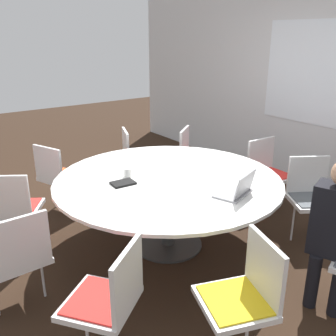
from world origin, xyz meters
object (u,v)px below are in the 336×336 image
(chair_7, at_px, (17,254))
(chair_9, at_px, (245,291))
(chair_4, at_px, (136,155))
(chair_8, at_px, (109,295))
(coffee_cup, at_px, (128,172))
(chair_2, at_px, (268,169))
(chair_6, at_px, (13,205))
(laptop, at_px, (238,190))
(handbag, at_px, (229,181))
(chair_5, at_px, (58,173))
(chair_3, at_px, (194,155))
(spiral_notebook, at_px, (123,183))
(chair_1, at_px, (311,192))

(chair_7, distance_m, chair_9, 1.65)
(chair_4, relative_size, chair_9, 1.00)
(chair_8, relative_size, coffee_cup, 9.96)
(chair_8, bearing_deg, chair_2, -17.25)
(chair_6, distance_m, laptop, 2.09)
(chair_2, relative_size, handbag, 2.37)
(chair_5, height_order, coffee_cup, chair_5)
(chair_3, bearing_deg, chair_4, -72.10)
(chair_5, height_order, spiral_notebook, chair_5)
(chair_3, bearing_deg, chair_5, -50.44)
(chair_3, height_order, spiral_notebook, chair_3)
(chair_9, xyz_separation_m, coffee_cup, (-1.66, 0.14, 0.27))
(chair_7, height_order, coffee_cup, chair_7)
(chair_9, bearing_deg, chair_4, 1.60)
(chair_4, xyz_separation_m, chair_9, (2.79, -0.91, 0.00))
(chair_5, height_order, laptop, laptop)
(laptop, relative_size, coffee_cup, 4.66)
(spiral_notebook, bearing_deg, chair_3, 118.42)
(chair_3, bearing_deg, chair_1, 57.62)
(chair_5, xyz_separation_m, chair_9, (2.74, 0.17, 0.00))
(spiral_notebook, bearing_deg, chair_7, -77.13)
(chair_5, bearing_deg, chair_9, -17.97)
(chair_3, relative_size, chair_5, 1.00)
(chair_2, xyz_separation_m, chair_3, (-0.96, -0.35, 0.00))
(chair_2, xyz_separation_m, coffee_cup, (-0.26, -1.76, 0.27))
(chair_3, xyz_separation_m, chair_4, (-0.44, -0.64, 0.00))
(chair_9, distance_m, laptop, 1.02)
(chair_3, xyz_separation_m, chair_7, (1.07, -2.58, 0.00))
(spiral_notebook, relative_size, handbag, 0.61)
(chair_8, distance_m, handbag, 3.09)
(chair_2, height_order, laptop, laptop)
(chair_2, xyz_separation_m, handbag, (-0.65, 0.03, -0.37))
(chair_6, relative_size, chair_7, 1.00)
(chair_6, distance_m, spiral_notebook, 1.07)
(chair_2, bearing_deg, chair_5, -30.10)
(chair_7, distance_m, spiral_notebook, 1.09)
(coffee_cup, xyz_separation_m, handbag, (-0.39, 1.79, -0.63))
(chair_2, height_order, spiral_notebook, chair_2)
(chair_1, height_order, chair_4, same)
(chair_3, xyz_separation_m, chair_8, (1.88, -2.25, 0.00))
(chair_2, height_order, chair_3, same)
(chair_9, bearing_deg, coffee_cup, 14.86)
(chair_2, distance_m, spiral_notebook, 1.91)
(chair_6, height_order, chair_7, same)
(chair_5, distance_m, laptop, 2.20)
(chair_4, bearing_deg, coffee_cup, -12.49)
(chair_3, xyz_separation_m, coffee_cup, (0.70, -1.41, 0.27))
(chair_5, relative_size, handbag, 2.37)
(chair_5, distance_m, coffee_cup, 1.16)
(chair_1, height_order, chair_9, same)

